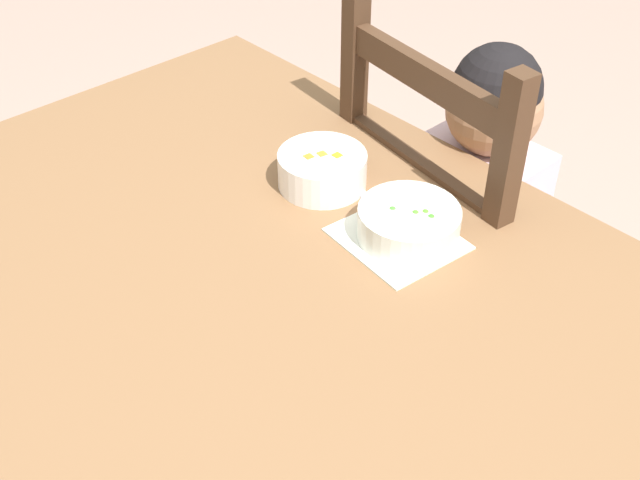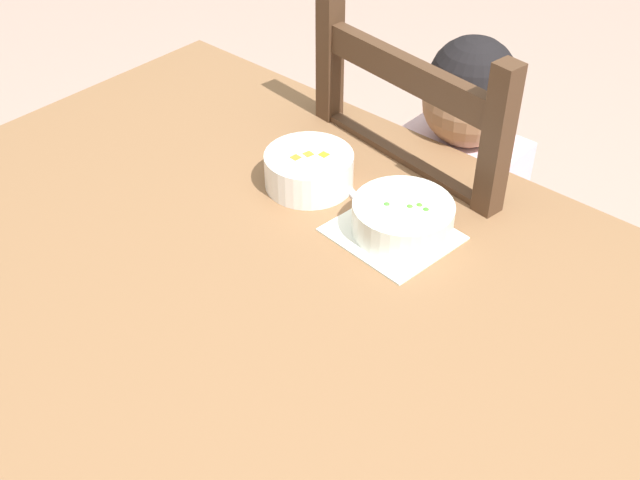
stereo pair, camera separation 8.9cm
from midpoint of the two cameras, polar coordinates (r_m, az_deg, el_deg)
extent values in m
cube|color=brown|center=(1.10, -2.26, -5.66)|extent=(1.51, 0.91, 0.04)
cylinder|color=brown|center=(1.93, -8.98, 1.57)|extent=(0.07, 0.07, 0.73)
cube|color=#492F1F|center=(1.70, 8.16, -1.89)|extent=(0.48, 0.48, 0.02)
cube|color=#492F1F|center=(1.88, 15.80, -7.32)|extent=(0.04, 0.04, 0.41)
cube|color=#492F1F|center=(2.04, 7.43, -1.61)|extent=(0.04, 0.04, 0.41)
cube|color=#492F1F|center=(1.67, 7.70, -13.63)|extent=(0.04, 0.04, 0.41)
cube|color=#492F1F|center=(1.85, -0.84, -6.55)|extent=(0.04, 0.04, 0.41)
cube|color=#492F1F|center=(1.30, 9.64, 0.59)|extent=(0.04, 0.04, 0.59)
cube|color=#492F1F|center=(1.52, -1.03, 7.40)|extent=(0.04, 0.04, 0.59)
cube|color=#492F1F|center=(1.30, 4.31, 11.81)|extent=(0.36, 0.08, 0.05)
cube|color=#492F1F|center=(1.38, 3.96, 5.28)|extent=(0.36, 0.08, 0.05)
cube|color=silver|center=(1.57, 8.08, 2.27)|extent=(0.22, 0.14, 0.32)
sphere|color=#AA7A58|center=(1.45, 8.92, 9.83)|extent=(0.17, 0.17, 0.17)
sphere|color=black|center=(1.43, 9.07, 11.17)|extent=(0.16, 0.16, 0.16)
cylinder|color=#3F4C72|center=(1.77, 3.27, -8.60)|extent=(0.07, 0.07, 0.43)
cylinder|color=#3F4C72|center=(1.73, 6.15, -10.34)|extent=(0.07, 0.07, 0.43)
cylinder|color=silver|center=(1.52, 2.16, 4.97)|extent=(0.06, 0.24, 0.13)
cylinder|color=silver|center=(1.40, 10.35, 0.97)|extent=(0.06, 0.24, 0.13)
cylinder|color=white|center=(1.20, 3.82, 1.50)|extent=(0.15, 0.15, 0.05)
cylinder|color=white|center=(1.21, 3.78, 0.64)|extent=(0.07, 0.07, 0.01)
cylinder|color=green|center=(1.19, 3.84, 1.79)|extent=(0.13, 0.13, 0.03)
sphere|color=#519C2D|center=(1.18, 4.28, 2.21)|extent=(0.01, 0.01, 0.01)
sphere|color=#52AB2A|center=(1.18, 5.10, 2.25)|extent=(0.01, 0.01, 0.01)
sphere|color=green|center=(1.18, 2.64, 2.38)|extent=(0.01, 0.01, 0.01)
sphere|color=green|center=(1.17, 5.43, 1.99)|extent=(0.01, 0.01, 0.01)
cylinder|color=white|center=(1.29, -2.77, 4.98)|extent=(0.14, 0.14, 0.06)
cylinder|color=white|center=(1.31, -2.73, 4.04)|extent=(0.07, 0.07, 0.01)
cylinder|color=orange|center=(1.29, -2.78, 5.29)|extent=(0.12, 0.12, 0.03)
cube|color=orange|center=(1.28, -2.83, 5.94)|extent=(0.02, 0.02, 0.01)
cube|color=orange|center=(1.28, -3.76, 5.69)|extent=(0.02, 0.02, 0.01)
cube|color=orange|center=(1.28, -1.72, 5.91)|extent=(0.01, 0.01, 0.01)
cube|color=silver|center=(1.26, 0.86, 2.64)|extent=(0.09, 0.05, 0.00)
ellipsoid|color=silver|center=(1.31, -0.40, 4.31)|extent=(0.05, 0.05, 0.01)
cube|color=white|center=(1.20, 3.09, 0.38)|extent=(0.19, 0.17, 0.00)
camera|label=1|loc=(0.04, 87.71, 1.84)|focal=44.74mm
camera|label=2|loc=(0.04, -92.29, -1.84)|focal=44.74mm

